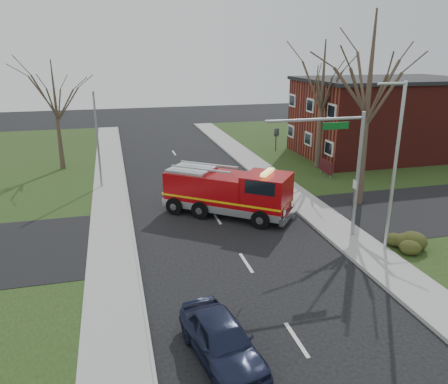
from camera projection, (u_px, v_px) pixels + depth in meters
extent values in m
plane|color=black|center=(246.00, 263.00, 20.91)|extent=(120.00, 120.00, 0.00)
cube|color=#969691|center=(362.00, 248.00, 22.36)|extent=(2.40, 80.00, 0.15)
cube|color=#969691|center=(113.00, 278.00, 19.42)|extent=(2.40, 80.00, 0.15)
cube|color=maroon|center=(383.00, 119.00, 40.88)|extent=(15.00, 10.00, 7.00)
cube|color=black|center=(388.00, 80.00, 39.76)|extent=(15.40, 10.40, 0.30)
cube|color=silver|center=(308.00, 139.00, 39.56)|extent=(0.12, 1.40, 1.20)
cube|color=#410F15|center=(326.00, 166.00, 34.62)|extent=(0.12, 2.00, 1.00)
cylinder|color=gray|center=(330.00, 174.00, 34.02)|extent=(0.08, 0.08, 0.90)
cylinder|color=gray|center=(321.00, 169.00, 35.49)|extent=(0.08, 0.08, 0.90)
ellipsoid|color=#2B3513|center=(423.00, 241.00, 21.94)|extent=(2.80, 2.00, 0.90)
cone|color=#3A2B22|center=(366.00, 113.00, 26.81)|extent=(0.64, 0.64, 12.00)
cone|color=#3A2B22|center=(321.00, 107.00, 35.68)|extent=(0.56, 0.56, 10.50)
cone|color=#3A2B22|center=(57.00, 117.00, 35.53)|extent=(0.44, 0.44, 9.00)
cylinder|color=gray|center=(358.00, 177.00, 22.77)|extent=(0.18, 0.18, 6.80)
cylinder|color=gray|center=(316.00, 120.00, 21.19)|extent=(5.20, 0.14, 0.14)
cube|color=#0C591E|center=(336.00, 126.00, 21.56)|extent=(1.40, 0.06, 0.35)
imported|color=black|center=(277.00, 129.00, 20.82)|extent=(0.22, 0.18, 1.10)
cylinder|color=#B7BABF|center=(394.00, 171.00, 20.85)|extent=(0.16, 0.16, 8.40)
cylinder|color=#B7BABF|center=(392.00, 84.00, 19.40)|extent=(1.40, 0.12, 0.12)
cylinder|color=gray|center=(98.00, 141.00, 31.08)|extent=(0.14, 0.14, 7.00)
cube|color=#9B070A|center=(209.00, 189.00, 27.04)|extent=(5.59, 5.17, 2.06)
cube|color=#9B070A|center=(267.00, 194.00, 25.56)|extent=(3.59, 3.59, 2.36)
cube|color=#B7BABF|center=(227.00, 204.00, 26.85)|extent=(7.61, 6.76, 0.44)
cube|color=#E5B20C|center=(227.00, 196.00, 26.68)|extent=(7.62, 6.77, 0.12)
cube|color=black|center=(285.00, 184.00, 24.92)|extent=(1.47, 1.83, 0.84)
cube|color=#E5D866|center=(267.00, 172.00, 25.15)|extent=(1.24, 1.45, 0.18)
cylinder|color=black|center=(261.00, 220.00, 24.77)|extent=(1.06, 0.94, 1.08)
cylinder|color=black|center=(274.00, 206.00, 26.99)|extent=(1.06, 0.94, 1.08)
cylinder|color=black|center=(175.00, 206.00, 26.91)|extent=(1.06, 0.94, 1.08)
cylinder|color=black|center=(194.00, 194.00, 29.13)|extent=(1.06, 0.94, 1.08)
imported|color=#191E37|center=(222.00, 340.00, 14.22)|extent=(2.49, 4.63, 1.50)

